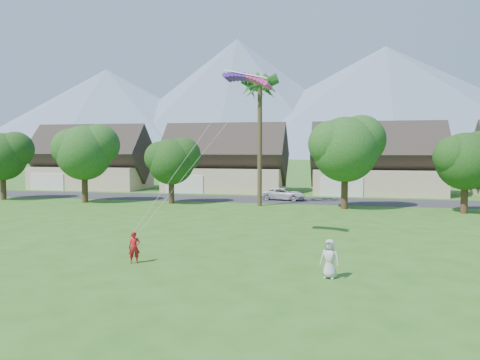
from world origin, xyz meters
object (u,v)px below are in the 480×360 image
(parked_car, at_px, (283,194))
(parafoil_kite, at_px, (248,77))
(watcher, at_px, (330,259))
(kite_flyer, at_px, (134,248))

(parked_car, bearing_deg, parafoil_kite, -172.01)
(parked_car, relative_size, parafoil_kite, 1.56)
(watcher, bearing_deg, parked_car, 114.65)
(kite_flyer, bearing_deg, parafoil_kite, 27.92)
(parked_car, bearing_deg, watcher, -162.84)
(watcher, bearing_deg, kite_flyer, -170.00)
(kite_flyer, height_order, parked_car, kite_flyer)
(kite_flyer, distance_m, parked_car, 29.20)
(kite_flyer, relative_size, parked_car, 0.33)
(watcher, distance_m, parked_car, 30.12)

